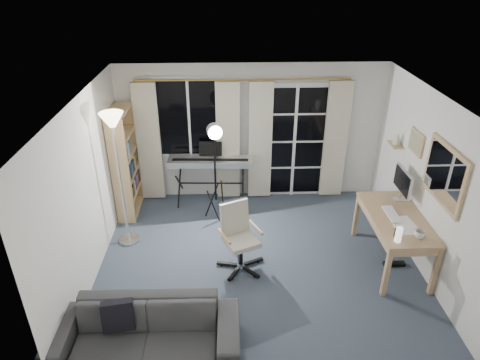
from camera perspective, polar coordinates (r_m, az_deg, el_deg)
name	(u,v)px	position (r m, az deg, el deg)	size (l,w,h in m)	color
floor	(258,262)	(6.29, 2.42, -10.89)	(4.50, 4.00, 0.02)	#343F4C
window	(189,118)	(7.30, -6.80, 8.27)	(1.20, 0.08, 1.40)	white
french_door	(294,142)	(7.54, 7.21, 5.02)	(1.32, 0.09, 2.11)	white
curtains	(243,141)	(7.34, 0.46, 5.18)	(3.60, 0.07, 2.13)	gold
bookshelf	(124,165)	(7.26, -15.26, 1.88)	(0.30, 0.85, 1.82)	tan
torchiere_lamp	(115,141)	(6.11, -16.35, 5.01)	(0.37, 0.37, 2.07)	#B2B2B7
keyboard_piano	(210,162)	(7.30, -3.96, 2.35)	(1.45, 0.74, 1.04)	black
studio_light	(215,143)	(6.48, -3.38, 4.92)	(0.36, 0.37, 1.75)	black
office_chair	(237,230)	(5.91, -0.36, -6.69)	(0.67, 0.66, 0.97)	black
desk	(396,222)	(6.27, 20.06, -5.33)	(0.72, 1.43, 0.76)	#A07D52
monitor	(403,182)	(6.52, 20.87, -0.28)	(0.18, 0.55, 0.48)	silver
desk_clutter	(396,237)	(6.11, 20.13, -7.09)	(0.44, 0.87, 0.96)	white
mug	(420,234)	(5.85, 22.87, -6.64)	(0.12, 0.10, 0.12)	silver
wall_mirror	(445,175)	(5.77, 25.62, 0.63)	(0.04, 0.94, 0.74)	tan
framed_print	(416,142)	(6.48, 22.47, 4.67)	(0.03, 0.42, 0.32)	tan
wall_shelf	(396,141)	(6.95, 20.14, 4.87)	(0.16, 0.30, 0.18)	tan
sofa	(144,327)	(4.94, -12.67, -18.56)	(2.03, 0.61, 0.79)	#343437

